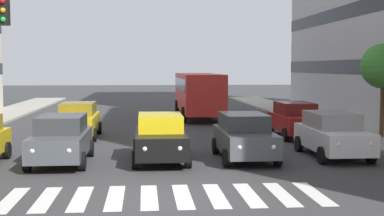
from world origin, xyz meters
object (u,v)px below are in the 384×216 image
Objects in this scene: car_row2_0 at (295,119)px; bus_behind_traffic at (198,90)px; car_3 at (61,139)px; street_tree_1 at (383,66)px; car_row2_1 at (78,120)px; car_0 at (332,134)px; car_2 at (160,137)px; car_1 at (244,136)px.

bus_behind_traffic reaches higher than car_row2_0.
car_3 is 15.34m from street_tree_1.
car_row2_1 is at bearing 55.55° from bus_behind_traffic.
car_0 is 12.38m from car_row2_1.
car_2 is at bearing 24.53° from street_tree_1.
car_3 is at bearing 68.78° from bus_behind_traffic.
car_2 is 1.00× the size of car_row2_1.
street_tree_1 is (-7.55, 12.22, 1.63)m from bus_behind_traffic.
street_tree_1 is at bearing -155.47° from car_2.
car_2 and car_3 have the same top height.
car_3 is (3.56, 0.16, 0.00)m from car_2.
car_1 is at bearing 135.09° from car_row2_1.
car_2 is at bearing 2.65° from car_0.
car_0 is 5.95m from car_row2_0.
car_0 and car_3 have the same top height.
car_3 is at bearing 2.62° from car_2.
car_1 is 1.00× the size of car_row2_0.
bus_behind_traffic reaches higher than car_2.
car_row2_0 is 11.51m from bus_behind_traffic.
car_0 is 1.00× the size of car_2.
bus_behind_traffic reaches higher than car_3.
street_tree_1 reaches higher than car_3.
car_0 is at bearing 48.40° from street_tree_1.
bus_behind_traffic is at bearing -90.00° from car_1.
car_3 is 1.00× the size of car_row2_1.
street_tree_1 is at bearing -131.60° from car_0.
car_row2_1 is (10.70, -0.71, 0.00)m from car_row2_0.
car_row2_1 is 14.88m from street_tree_1.
car_1 is 0.42× the size of bus_behind_traffic.
car_3 is at bearing 31.56° from car_row2_0.
bus_behind_traffic is 2.37× the size of street_tree_1.
bus_behind_traffic is (3.74, -10.84, 0.97)m from car_row2_0.
car_2 is 1.00× the size of car_row2_0.
car_row2_1 is at bearing -8.17° from street_tree_1.
car_1 is 1.00× the size of car_3.
car_row2_1 is (3.81, -6.96, 0.00)m from car_2.
street_tree_1 is at bearing 160.15° from car_row2_0.
car_row2_0 is at bearing -137.76° from car_2.
car_row2_0 is 4.81m from street_tree_1.
car_2 is at bearing 0.57° from car_1.
car_3 is 18.54m from bus_behind_traffic.
car_0 and car_1 have the same top height.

